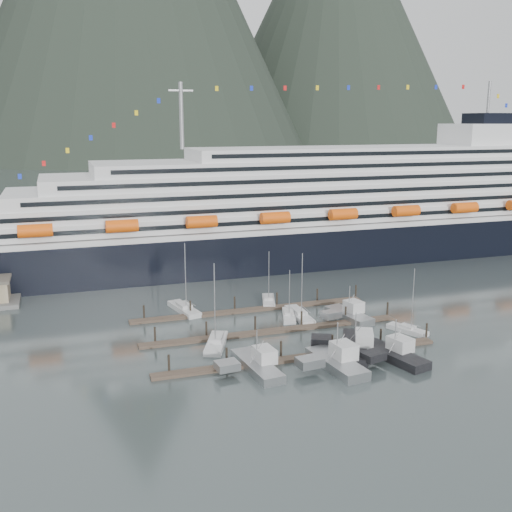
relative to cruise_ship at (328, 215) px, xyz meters
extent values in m
plane|color=#424E4E|center=(-30.03, -54.94, -12.04)|extent=(1600.00, 1600.00, 0.00)
cone|color=black|center=(269.97, 565.06, 142.96)|extent=(360.00, 360.00, 360.00)
cube|color=black|center=(-5.03, 0.06, -8.04)|extent=(210.00, 28.00, 12.00)
cube|color=silver|center=(-5.03, 0.06, -1.54)|extent=(205.80, 27.44, 1.50)
cube|color=silver|center=(-0.03, 0.06, 1.06)|extent=(185.00, 26.00, 3.20)
cube|color=black|center=(-0.03, -12.99, 1.22)|extent=(175.75, 0.20, 1.00)
cube|color=silver|center=(1.97, 0.06, 4.26)|extent=(180.00, 25.00, 3.20)
cube|color=black|center=(1.97, -12.49, 4.42)|extent=(171.00, 0.20, 1.00)
cube|color=silver|center=(3.97, 0.06, 7.46)|extent=(172.00, 24.00, 3.20)
cube|color=black|center=(3.97, -11.99, 7.62)|extent=(163.40, 0.20, 1.00)
cube|color=silver|center=(5.97, 0.06, 10.66)|extent=(160.00, 23.00, 3.20)
cube|color=black|center=(5.97, -11.49, 10.82)|extent=(152.00, 0.20, 1.00)
cube|color=silver|center=(7.97, 0.06, 13.76)|extent=(140.00, 22.00, 3.00)
cube|color=black|center=(7.97, -10.99, 13.91)|extent=(133.00, 0.20, 1.00)
cube|color=silver|center=(9.97, 0.06, 16.76)|extent=(95.00, 20.00, 3.00)
cube|color=black|center=(9.97, -9.99, 16.91)|extent=(90.25, 0.20, 1.00)
cube|color=silver|center=(49.97, 0.06, 21.26)|extent=(22.00, 16.00, 6.00)
cube|color=black|center=(49.97, 0.06, 25.76)|extent=(10.00, 10.00, 3.00)
cylinder|color=gray|center=(-40.03, 0.06, 26.26)|extent=(1.00, 1.00, 16.00)
cylinder|color=gray|center=(49.97, 0.06, 31.26)|extent=(0.80, 0.80, 10.00)
cylinder|color=#FF5A0D|center=(-75.03, -14.94, 2.46)|extent=(7.00, 2.80, 2.80)
cylinder|color=#FF5A0D|center=(-57.03, -14.94, 2.46)|extent=(7.00, 2.80, 2.80)
cylinder|color=#FF5A0D|center=(-39.03, -14.94, 2.46)|extent=(7.00, 2.80, 2.80)
cylinder|color=#FF5A0D|center=(-21.03, -14.94, 2.46)|extent=(7.00, 2.80, 2.80)
cylinder|color=#FF5A0D|center=(-3.03, -14.94, 2.46)|extent=(7.00, 2.80, 2.80)
cylinder|color=#FF5A0D|center=(14.97, -14.94, 2.46)|extent=(7.00, 2.80, 2.80)
cylinder|color=#FF5A0D|center=(32.97, -14.94, 2.46)|extent=(7.00, 2.80, 2.80)
cube|color=#403229|center=(-35.03, -64.94, -11.79)|extent=(48.00, 2.00, 0.50)
cylinder|color=black|center=(-56.03, -63.84, -10.64)|extent=(0.36, 0.36, 3.20)
cylinder|color=black|center=(-47.03, -63.84, -10.64)|extent=(0.36, 0.36, 3.20)
cylinder|color=black|center=(-38.03, -63.84, -10.64)|extent=(0.36, 0.36, 3.20)
cylinder|color=black|center=(-29.03, -63.84, -10.64)|extent=(0.36, 0.36, 3.20)
cylinder|color=black|center=(-20.03, -63.84, -10.64)|extent=(0.36, 0.36, 3.20)
cylinder|color=black|center=(-11.03, -63.84, -10.64)|extent=(0.36, 0.36, 3.20)
cube|color=#403229|center=(-35.03, -51.94, -11.79)|extent=(48.00, 2.00, 0.50)
cylinder|color=black|center=(-56.03, -50.84, -10.64)|extent=(0.36, 0.36, 3.20)
cylinder|color=black|center=(-47.03, -50.84, -10.64)|extent=(0.36, 0.36, 3.20)
cylinder|color=black|center=(-38.03, -50.84, -10.64)|extent=(0.36, 0.36, 3.20)
cylinder|color=black|center=(-29.03, -50.84, -10.64)|extent=(0.36, 0.36, 3.20)
cylinder|color=black|center=(-20.03, -50.84, -10.64)|extent=(0.36, 0.36, 3.20)
cylinder|color=black|center=(-11.03, -50.84, -10.64)|extent=(0.36, 0.36, 3.20)
cube|color=#403229|center=(-35.03, -38.94, -11.79)|extent=(48.00, 2.00, 0.50)
cylinder|color=black|center=(-56.03, -37.84, -10.64)|extent=(0.36, 0.36, 3.20)
cylinder|color=black|center=(-47.03, -37.84, -10.64)|extent=(0.36, 0.36, 3.20)
cylinder|color=black|center=(-38.03, -37.84, -10.64)|extent=(0.36, 0.36, 3.20)
cylinder|color=black|center=(-29.03, -37.84, -10.64)|extent=(0.36, 0.36, 3.20)
cylinder|color=black|center=(-20.03, -37.84, -10.64)|extent=(0.36, 0.36, 3.20)
cylinder|color=black|center=(-11.03, -37.84, -10.64)|extent=(0.36, 0.36, 3.20)
cube|color=silver|center=(-46.45, -55.28, -11.79)|extent=(6.41, 10.16, 1.53)
cube|color=silver|center=(-46.45, -55.28, -10.78)|extent=(3.34, 4.01, 0.87)
cylinder|color=gray|center=(-46.83, -56.18, -4.23)|extent=(0.17, 0.17, 13.66)
cube|color=silver|center=(-29.33, -45.33, -11.79)|extent=(4.87, 8.67, 1.24)
cube|color=silver|center=(-29.33, -45.33, -11.02)|extent=(2.62, 3.35, 0.71)
cylinder|color=gray|center=(-29.60, -46.12, -6.78)|extent=(0.14, 0.14, 8.92)
cube|color=silver|center=(-27.28, -45.68, -11.79)|extent=(3.14, 11.01, 1.39)
cube|color=silver|center=(-27.28, -45.68, -10.90)|extent=(2.18, 3.91, 0.79)
cylinder|color=gray|center=(-27.34, -46.77, -5.11)|extent=(0.16, 0.16, 12.07)
cube|color=silver|center=(-47.68, -34.94, -11.79)|extent=(4.98, 11.10, 1.51)
cube|color=silver|center=(-47.68, -34.94, -10.80)|extent=(2.89, 4.13, 0.86)
cylinder|color=gray|center=(-47.45, -35.99, -4.50)|extent=(0.17, 0.17, 13.13)
cube|color=silver|center=(-29.78, -34.94, -11.79)|extent=(4.82, 8.71, 1.30)
cube|color=silver|center=(-29.78, -34.94, -10.97)|extent=(2.66, 3.35, 0.74)
cylinder|color=gray|center=(-30.04, -35.74, -6.03)|extent=(0.15, 0.15, 10.34)
cube|color=silver|center=(-12.03, -59.50, -11.79)|extent=(5.15, 7.90, 1.19)
cube|color=silver|center=(-12.03, -59.50, -11.06)|extent=(2.65, 3.14, 0.68)
cylinder|color=gray|center=(-11.71, -60.20, -5.70)|extent=(0.14, 0.14, 11.14)
cube|color=#96999C|center=(-43.08, -66.80, -11.69)|extent=(4.82, 13.09, 1.97)
cube|color=#96999C|center=(-47.92, -67.29, -10.46)|extent=(3.62, 3.14, 1.18)
cube|color=silver|center=(-41.81, -66.67, -9.77)|extent=(3.13, 4.10, 2.17)
cube|color=black|center=(-41.81, -66.67, -8.99)|extent=(2.91, 3.82, 0.49)
cylinder|color=gray|center=(-43.08, -66.80, -8.10)|extent=(0.16, 0.16, 4.92)
cube|color=#96999C|center=(-31.21, -69.94, -11.69)|extent=(5.48, 12.85, 2.27)
cube|color=#96999C|center=(-35.91, -70.49, -10.23)|extent=(4.14, 3.17, 1.36)
cube|color=silver|center=(-29.97, -69.80, -9.43)|extent=(3.58, 4.08, 2.49)
cube|color=black|center=(-29.97, -69.80, -8.53)|extent=(3.33, 3.80, 0.57)
cylinder|color=gray|center=(-31.21, -69.94, -7.51)|extent=(0.18, 0.18, 5.66)
cube|color=black|center=(-25.29, -64.67, -11.69)|extent=(9.61, 14.54, 2.05)
cube|color=black|center=(-30.20, -62.27, -10.40)|extent=(4.52, 4.37, 1.23)
cube|color=silver|center=(-23.99, -65.29, -9.68)|extent=(4.47, 5.14, 2.26)
cube|color=black|center=(-23.99, -65.29, -8.86)|extent=(4.16, 4.79, 0.51)
cylinder|color=gray|center=(-25.29, -64.67, -7.93)|extent=(0.16, 0.16, 5.13)
cube|color=black|center=(-20.99, -69.83, -11.69)|extent=(6.58, 12.78, 2.04)
cube|color=black|center=(-25.51, -70.97, -10.40)|extent=(4.03, 3.47, 1.23)
cube|color=silver|center=(-19.81, -69.53, -9.69)|extent=(3.68, 4.27, 2.25)
cube|color=black|center=(-19.81, -69.53, -8.87)|extent=(3.42, 3.98, 0.51)
cylinder|color=gray|center=(-20.99, -69.83, -7.95)|extent=(0.16, 0.16, 5.11)
cube|color=#96999C|center=(-18.66, -49.57, -11.69)|extent=(5.68, 11.60, 2.02)
cube|color=#96999C|center=(-22.81, -50.37, -10.42)|extent=(3.84, 3.05, 1.21)
cube|color=silver|center=(-17.57, -49.36, -9.71)|extent=(3.41, 3.81, 2.22)
cube|color=black|center=(-17.57, -49.36, -8.91)|extent=(3.17, 3.55, 0.51)
cylinder|color=gray|center=(-18.66, -49.57, -8.00)|extent=(0.16, 0.16, 5.05)
camera|label=1|loc=(-70.26, -147.59, 25.15)|focal=42.00mm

